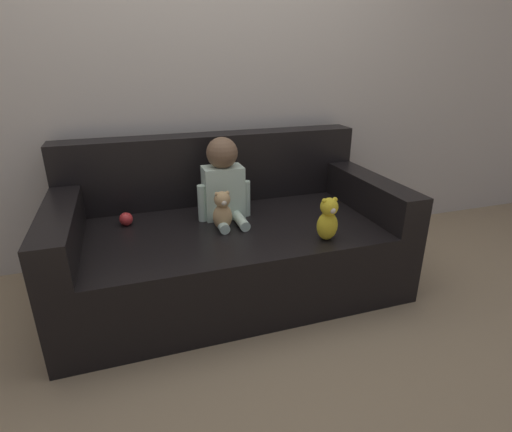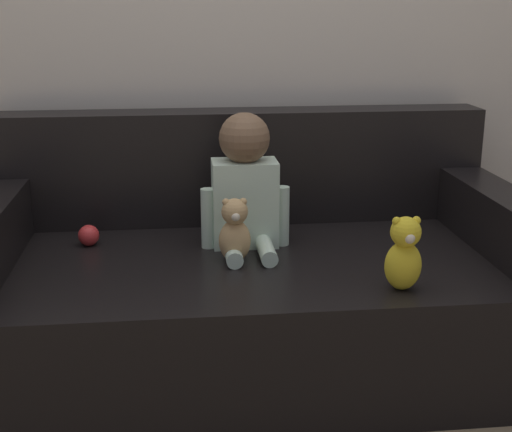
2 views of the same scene
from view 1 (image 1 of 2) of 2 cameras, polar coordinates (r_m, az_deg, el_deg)
ground_plane at (r=2.43m, az=-3.49°, el=-9.78°), size 12.00×12.00×0.00m
wall_back at (r=2.63m, az=-7.76°, el=22.29°), size 8.00×0.05×2.60m
couch at (r=2.35m, az=-4.03°, el=-3.10°), size 1.86×0.99×0.83m
person_baby at (r=2.26m, az=-4.67°, el=4.77°), size 0.31×0.34×0.46m
teddy_bear_brown at (r=2.13m, az=-4.81°, el=0.76°), size 0.10×0.10×0.22m
plush_toy_side at (r=2.03m, az=10.24°, el=-0.44°), size 0.11×0.10×0.23m
toy_ball at (r=2.31m, az=-18.07°, el=-0.41°), size 0.07×0.07×0.07m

